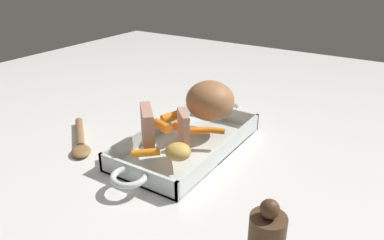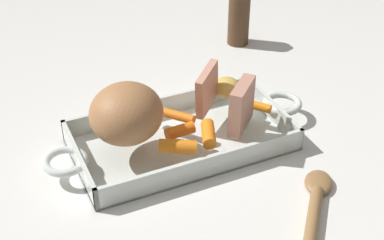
{
  "view_description": "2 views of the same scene",
  "coord_description": "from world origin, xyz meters",
  "px_view_note": "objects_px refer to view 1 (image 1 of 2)",
  "views": [
    {
      "loc": [
        -0.64,
        -0.42,
        0.42
      ],
      "look_at": [
        0.01,
        -0.01,
        0.07
      ],
      "focal_mm": 33.82,
      "sensor_mm": 36.0,
      "label": 1
    },
    {
      "loc": [
        0.32,
        0.74,
        0.63
      ],
      "look_at": [
        -0.01,
        0.02,
        0.07
      ],
      "focal_mm": 53.59,
      "sensor_mm": 36.0,
      "label": 2
    }
  ],
  "objects_px": {
    "roasting_dish": "(188,143)",
    "baby_carrot_short": "(173,116)",
    "pork_roast": "(210,101)",
    "baby_carrot_southwest": "(162,126)",
    "roast_slice_thick": "(183,130)",
    "baby_carrot_center_left": "(195,130)",
    "serving_spoon": "(80,140)",
    "roast_slice_thin": "(147,126)",
    "baby_carrot_northeast": "(181,123)",
    "baby_carrot_long": "(215,131)",
    "baby_carrot_center_right": "(146,153)",
    "potato_corner": "(178,152)"
  },
  "relations": [
    {
      "from": "roast_slice_thin",
      "to": "serving_spoon",
      "type": "xyz_separation_m",
      "value": [
        -0.03,
        0.19,
        -0.08
      ]
    },
    {
      "from": "pork_roast",
      "to": "baby_carrot_northeast",
      "type": "height_order",
      "value": "pork_roast"
    },
    {
      "from": "pork_roast",
      "to": "baby_carrot_short",
      "type": "xyz_separation_m",
      "value": [
        -0.06,
        0.07,
        -0.04
      ]
    },
    {
      "from": "roasting_dish",
      "to": "baby_carrot_short",
      "type": "xyz_separation_m",
      "value": [
        0.04,
        0.07,
        0.04
      ]
    },
    {
      "from": "pork_roast",
      "to": "roast_slice_thin",
      "type": "distance_m",
      "value": 0.2
    },
    {
      "from": "roasting_dish",
      "to": "baby_carrot_southwest",
      "type": "height_order",
      "value": "baby_carrot_southwest"
    },
    {
      "from": "roasting_dish",
      "to": "roast_slice_thick",
      "type": "distance_m",
      "value": 0.1
    },
    {
      "from": "baby_carrot_short",
      "to": "baby_carrot_center_left",
      "type": "bearing_deg",
      "value": -110.76
    },
    {
      "from": "roast_slice_thick",
      "to": "baby_carrot_northeast",
      "type": "distance_m",
      "value": 0.1
    },
    {
      "from": "roast_slice_thick",
      "to": "pork_roast",
      "type": "bearing_deg",
      "value": 9.48
    },
    {
      "from": "baby_carrot_center_left",
      "to": "baby_carrot_long",
      "type": "relative_size",
      "value": 1.57
    },
    {
      "from": "roasting_dish",
      "to": "baby_carrot_long",
      "type": "xyz_separation_m",
      "value": [
        0.03,
        -0.06,
        0.04
      ]
    },
    {
      "from": "baby_carrot_northeast",
      "to": "baby_carrot_short",
      "type": "xyz_separation_m",
      "value": [
        0.02,
        0.04,
        0.0
      ]
    },
    {
      "from": "roast_slice_thick",
      "to": "potato_corner",
      "type": "relative_size",
      "value": 1.46
    },
    {
      "from": "baby_carrot_southwest",
      "to": "baby_carrot_short",
      "type": "height_order",
      "value": "same"
    },
    {
      "from": "pork_roast",
      "to": "serving_spoon",
      "type": "xyz_separation_m",
      "value": [
        -0.22,
        0.24,
        -0.08
      ]
    },
    {
      "from": "baby_carrot_long",
      "to": "serving_spoon",
      "type": "xyz_separation_m",
      "value": [
        -0.15,
        0.29,
        -0.04
      ]
    },
    {
      "from": "pork_roast",
      "to": "serving_spoon",
      "type": "distance_m",
      "value": 0.34
    },
    {
      "from": "baby_carrot_center_left",
      "to": "baby_carrot_short",
      "type": "xyz_separation_m",
      "value": [
        0.03,
        0.09,
        0.0
      ]
    },
    {
      "from": "roasting_dish",
      "to": "potato_corner",
      "type": "xyz_separation_m",
      "value": [
        -0.12,
        -0.05,
        0.05
      ]
    },
    {
      "from": "roast_slice_thin",
      "to": "baby_carrot_southwest",
      "type": "height_order",
      "value": "roast_slice_thin"
    },
    {
      "from": "roast_slice_thick",
      "to": "roast_slice_thin",
      "type": "bearing_deg",
      "value": 111.39
    },
    {
      "from": "baby_carrot_long",
      "to": "baby_carrot_short",
      "type": "relative_size",
      "value": 0.71
    },
    {
      "from": "baby_carrot_southwest",
      "to": "potato_corner",
      "type": "height_order",
      "value": "potato_corner"
    },
    {
      "from": "baby_carrot_center_left",
      "to": "baby_carrot_southwest",
      "type": "height_order",
      "value": "baby_carrot_southwest"
    },
    {
      "from": "baby_carrot_center_right",
      "to": "baby_carrot_short",
      "type": "bearing_deg",
      "value": 17.9
    },
    {
      "from": "baby_carrot_center_left",
      "to": "baby_carrot_short",
      "type": "height_order",
      "value": "baby_carrot_short"
    },
    {
      "from": "roast_slice_thick",
      "to": "potato_corner",
      "type": "distance_m",
      "value": 0.06
    },
    {
      "from": "pork_roast",
      "to": "baby_carrot_southwest",
      "type": "relative_size",
      "value": 2.31
    },
    {
      "from": "baby_carrot_long",
      "to": "baby_carrot_southwest",
      "type": "xyz_separation_m",
      "value": [
        -0.05,
        0.12,
        0.0
      ]
    },
    {
      "from": "baby_carrot_center_left",
      "to": "serving_spoon",
      "type": "bearing_deg",
      "value": 116.12
    },
    {
      "from": "roast_slice_thick",
      "to": "baby_carrot_southwest",
      "type": "xyz_separation_m",
      "value": [
        0.04,
        0.09,
        -0.03
      ]
    },
    {
      "from": "roast_slice_thin",
      "to": "baby_carrot_center_left",
      "type": "relative_size",
      "value": 1.2
    },
    {
      "from": "potato_corner",
      "to": "roast_slice_thin",
      "type": "bearing_deg",
      "value": 76.69
    },
    {
      "from": "roast_slice_thick",
      "to": "baby_carrot_southwest",
      "type": "bearing_deg",
      "value": 66.12
    },
    {
      "from": "roast_slice_thick",
      "to": "serving_spoon",
      "type": "relative_size",
      "value": 0.44
    },
    {
      "from": "roasting_dish",
      "to": "baby_carrot_center_left",
      "type": "xyz_separation_m",
      "value": [
        0.0,
        -0.02,
        0.04
      ]
    },
    {
      "from": "pork_roast",
      "to": "baby_carrot_short",
      "type": "relative_size",
      "value": 2.09
    },
    {
      "from": "roast_slice_thick",
      "to": "serving_spoon",
      "type": "bearing_deg",
      "value": 102.3
    },
    {
      "from": "roasting_dish",
      "to": "baby_carrot_short",
      "type": "distance_m",
      "value": 0.09
    },
    {
      "from": "baby_carrot_center_right",
      "to": "pork_roast",
      "type": "bearing_deg",
      "value": -3.55
    },
    {
      "from": "roasting_dish",
      "to": "pork_roast",
      "type": "distance_m",
      "value": 0.12
    },
    {
      "from": "pork_roast",
      "to": "baby_carrot_center_right",
      "type": "xyz_separation_m",
      "value": [
        -0.24,
        0.01,
        -0.04
      ]
    },
    {
      "from": "baby_carrot_northeast",
      "to": "serving_spoon",
      "type": "height_order",
      "value": "baby_carrot_northeast"
    },
    {
      "from": "roasting_dish",
      "to": "serving_spoon",
      "type": "xyz_separation_m",
      "value": [
        -0.12,
        0.24,
        -0.0
      ]
    },
    {
      "from": "potato_corner",
      "to": "baby_carrot_short",
      "type": "bearing_deg",
      "value": 38.35
    },
    {
      "from": "baby_carrot_short",
      "to": "potato_corner",
      "type": "relative_size",
      "value": 1.14
    },
    {
      "from": "baby_carrot_long",
      "to": "baby_carrot_center_right",
      "type": "bearing_deg",
      "value": 157.98
    },
    {
      "from": "roast_slice_thin",
      "to": "baby_carrot_center_right",
      "type": "relative_size",
      "value": 1.42
    },
    {
      "from": "roast_slice_thin",
      "to": "baby_carrot_southwest",
      "type": "relative_size",
      "value": 1.48
    }
  ]
}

